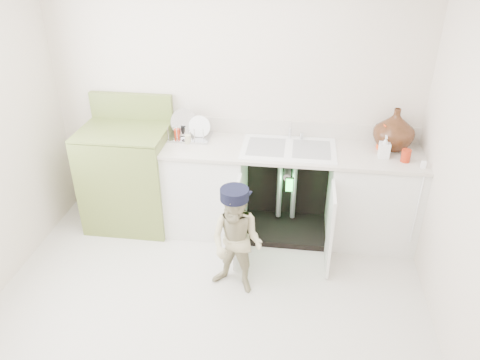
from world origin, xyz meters
TOP-DOWN VIEW (x-y plane):
  - ground at (0.00, 0.00)m, footprint 3.50×3.50m
  - room_shell at (0.00, 0.00)m, footprint 6.00×5.50m
  - counter_run at (0.59, 1.21)m, footprint 2.44×1.02m
  - avocado_stove at (-0.99, 1.18)m, footprint 0.81×0.65m
  - repair_worker at (0.20, 0.32)m, footprint 0.69×0.78m

SIDE VIEW (x-z plane):
  - ground at x=0.00m, z-range 0.00..0.00m
  - repair_worker at x=0.20m, z-range 0.01..0.95m
  - counter_run at x=0.59m, z-range -0.15..1.12m
  - avocado_stove at x=-0.99m, z-range -0.11..1.15m
  - room_shell at x=0.00m, z-range 0.62..1.88m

